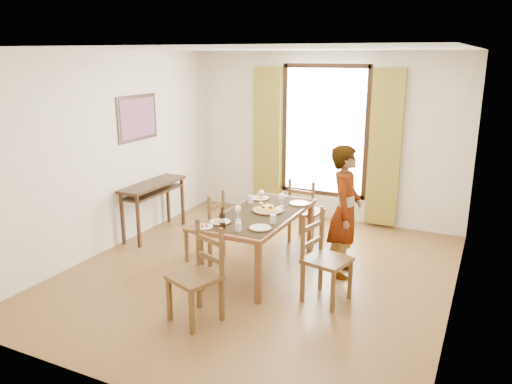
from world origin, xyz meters
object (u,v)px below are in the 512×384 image
at_px(dining_table, 260,218).
at_px(man, 345,212).
at_px(console_table, 153,190).
at_px(pasta_platter, 268,208).

relative_size(dining_table, man, 1.09).
bearing_deg(dining_table, console_table, 166.45).
relative_size(dining_table, pasta_platter, 4.42).
bearing_deg(man, dining_table, 101.90).
distance_m(dining_table, pasta_platter, 0.16).
bearing_deg(dining_table, pasta_platter, 50.90).
bearing_deg(pasta_platter, dining_table, -129.10).
relative_size(console_table, dining_table, 0.68).
distance_m(console_table, dining_table, 2.05).
height_order(dining_table, pasta_platter, pasta_platter).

